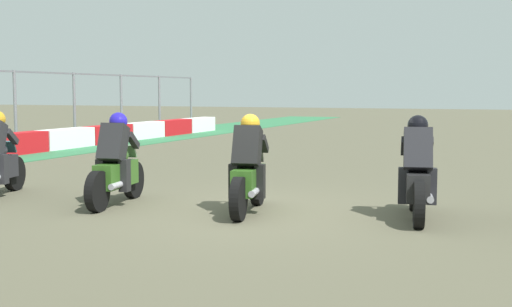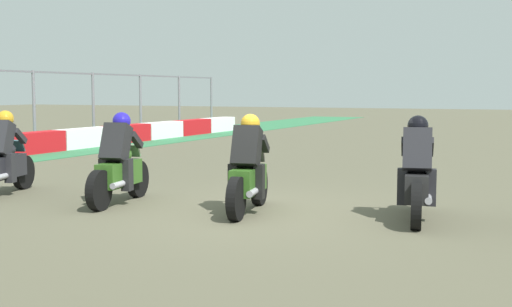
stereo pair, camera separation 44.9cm
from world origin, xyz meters
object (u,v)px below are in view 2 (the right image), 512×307
Objects in this scene: rider_lane_d at (119,166)px; rider_lane_e at (3,160)px; rider_lane_b at (417,177)px; rider_lane_c at (248,172)px.

rider_lane_d and rider_lane_e have the same top height.
rider_lane_b is 7.25m from rider_lane_e.
rider_lane_b and rider_lane_e have the same top height.
rider_lane_d is (-0.15, 2.29, 0.00)m from rider_lane_c.
rider_lane_e is (-0.67, 7.22, 0.00)m from rider_lane_b.
rider_lane_e is at bearing 82.14° from rider_lane_d.
rider_lane_b is 1.00× the size of rider_lane_d.
rider_lane_c is 1.01× the size of rider_lane_e.
rider_lane_d is (-0.60, 4.75, 0.00)m from rider_lane_b.
rider_lane_e is (-0.06, 2.47, 0.00)m from rider_lane_d.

